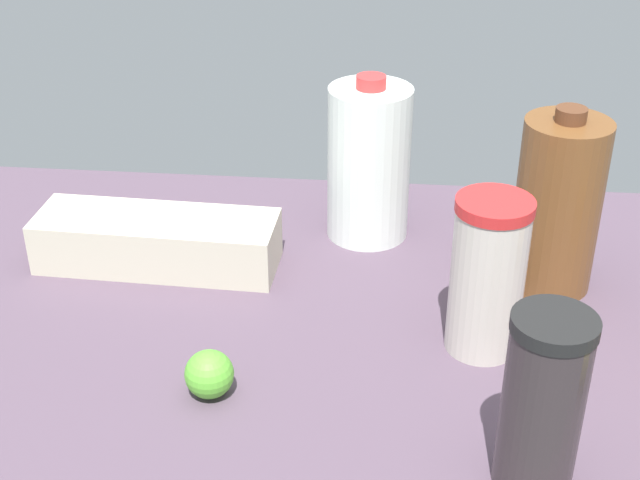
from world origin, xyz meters
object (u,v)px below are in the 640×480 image
at_px(chocolate_milk_jug, 558,205).
at_px(tumbler_cup, 488,276).
at_px(egg_carton, 157,241).
at_px(milk_jug, 369,163).
at_px(shaker_bottle, 542,404).
at_px(lime_loose, 209,374).

bearing_deg(chocolate_milk_jug, tumbler_cup, 57.20).
bearing_deg(egg_carton, tumbler_cup, 163.33).
relative_size(milk_jug, shaker_bottle, 1.24).
xyz_separation_m(milk_jug, tumbler_cup, (-0.15, 0.27, -0.01)).
bearing_deg(shaker_bottle, egg_carton, -38.27).
bearing_deg(egg_carton, milk_jug, -155.04).
distance_m(milk_jug, lime_loose, 0.44).
xyz_separation_m(tumbler_cup, lime_loose, (0.31, 0.12, -0.07)).
bearing_deg(egg_carton, chocolate_milk_jug, -177.49).
bearing_deg(egg_carton, lime_loose, 117.67).
distance_m(tumbler_cup, egg_carton, 0.47).
height_order(chocolate_milk_jug, egg_carton, chocolate_milk_jug).
bearing_deg(chocolate_milk_jug, milk_jug, -25.14).
xyz_separation_m(tumbler_cup, shaker_bottle, (-0.04, 0.23, -0.00)).
xyz_separation_m(chocolate_milk_jug, tumbler_cup, (0.10, 0.15, -0.02)).
height_order(milk_jug, tumbler_cup, milk_jug).
relative_size(shaker_bottle, lime_loose, 3.52).
distance_m(egg_carton, lime_loose, 0.31).
distance_m(chocolate_milk_jug, lime_loose, 0.51).
relative_size(egg_carton, lime_loose, 5.98).
distance_m(tumbler_cup, lime_loose, 0.34).
relative_size(tumbler_cup, shaker_bottle, 1.01).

